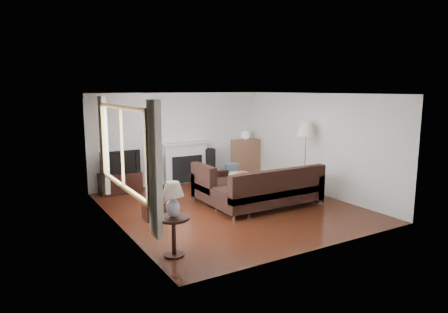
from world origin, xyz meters
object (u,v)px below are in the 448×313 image
bookshelf (245,158)px  side_table (174,236)px  floor_lamp (305,158)px  coffee_table (228,184)px  sectional_sofa (269,189)px  tv_stand (120,183)px

bookshelf → side_table: (-4.22, -4.32, -0.23)m
floor_lamp → side_table: floor_lamp is taller
bookshelf → floor_lamp: (0.14, -2.47, 0.35)m
floor_lamp → coffee_table: bearing=147.8°
coffee_table → side_table: bearing=-128.2°
sectional_sofa → coffee_table: bearing=93.9°
coffee_table → side_table: size_ratio=1.90×
tv_stand → floor_lamp: (3.97, -2.43, 0.64)m
bookshelf → floor_lamp: floor_lamp is taller
bookshelf → sectional_sofa: (-1.37, -2.99, -0.12)m
bookshelf → sectional_sofa: 3.29m
tv_stand → sectional_sofa: 3.85m
sectional_sofa → side_table: size_ratio=4.18×
floor_lamp → side_table: bearing=-157.0°
tv_stand → side_table: (-0.39, -4.28, 0.06)m
tv_stand → floor_lamp: bearing=-31.5°
side_table → sectional_sofa: bearing=25.0°
sectional_sofa → coffee_table: size_ratio=2.20×
tv_stand → floor_lamp: size_ratio=0.57×
coffee_table → side_table: (-2.74, -2.87, 0.08)m
sectional_sofa → coffee_table: sectional_sofa is taller
coffee_table → sectional_sofa: bearing=-80.6°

